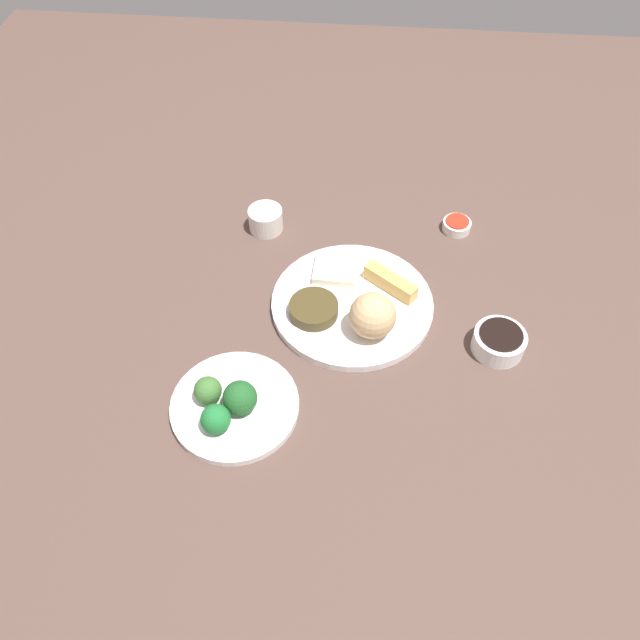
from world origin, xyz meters
name	(u,v)px	position (x,y,z in m)	size (l,w,h in m)	color
tabletop	(352,310)	(0.00, 0.00, 0.01)	(2.20, 2.20, 0.02)	#503C34
main_plate	(352,303)	(0.00, 0.00, 0.03)	(0.30, 0.30, 0.02)	white
rice_scoop	(373,316)	(-0.07, -0.04, 0.08)	(0.08, 0.08, 0.08)	tan
spring_roll	(390,282)	(0.04, -0.07, 0.05)	(0.11, 0.03, 0.03)	tan
crab_rangoon_wonton	(335,270)	(0.07, 0.04, 0.04)	(0.07, 0.08, 0.01)	beige
stir_fry_heap	(314,309)	(-0.04, 0.07, 0.05)	(0.09, 0.09, 0.02)	#42361B
broccoli_plate	(235,406)	(-0.24, 0.18, 0.03)	(0.21, 0.21, 0.01)	white
broccoli_floret_0	(208,390)	(-0.23, 0.22, 0.06)	(0.05, 0.05, 0.05)	#3C6C30
broccoli_floret_1	(240,398)	(-0.24, 0.16, 0.06)	(0.06, 0.06, 0.06)	#1F5726
broccoli_floret_2	(216,419)	(-0.28, 0.20, 0.06)	(0.05, 0.05, 0.05)	#1F6F31
soy_sauce_bowl	(499,342)	(-0.07, -0.26, 0.04)	(0.09, 0.09, 0.04)	white
soy_sauce_bowl_liquid	(501,334)	(-0.07, -0.26, 0.06)	(0.07, 0.07, 0.00)	black
sauce_ramekin_sweet_and_sour	(457,226)	(0.23, -0.20, 0.03)	(0.06, 0.06, 0.02)	white
sauce_ramekin_sweet_and_sour_liquid	(458,221)	(0.23, -0.20, 0.04)	(0.05, 0.05, 0.00)	red
teacup	(266,220)	(0.20, 0.19, 0.04)	(0.07, 0.07, 0.05)	silver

